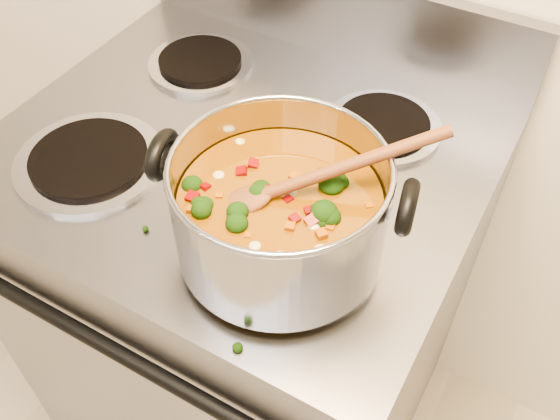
# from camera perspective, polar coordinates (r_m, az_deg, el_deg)

# --- Properties ---
(electric_range) EXTENTS (0.78, 0.71, 1.08)m
(electric_range) POSITION_cam_1_polar(r_m,az_deg,el_deg) (1.37, -2.69, -8.36)
(electric_range) COLOR gray
(electric_range) RESTS_ON ground
(stockpot) EXTENTS (0.34, 0.28, 0.17)m
(stockpot) POSITION_cam_1_polar(r_m,az_deg,el_deg) (0.80, -0.00, -0.14)
(stockpot) COLOR #9B9BA3
(stockpot) RESTS_ON electric_range
(wooden_spoon) EXTENTS (0.25, 0.21, 0.11)m
(wooden_spoon) POSITION_cam_1_polar(r_m,az_deg,el_deg) (0.77, 1.47, 2.43)
(wooden_spoon) COLOR brown
(wooden_spoon) RESTS_ON stockpot
(cooktop_crumbs) EXTENTS (0.34, 0.04, 0.01)m
(cooktop_crumbs) POSITION_cam_1_polar(r_m,az_deg,el_deg) (0.88, 0.94, -2.28)
(cooktop_crumbs) COLOR black
(cooktop_crumbs) RESTS_ON electric_range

